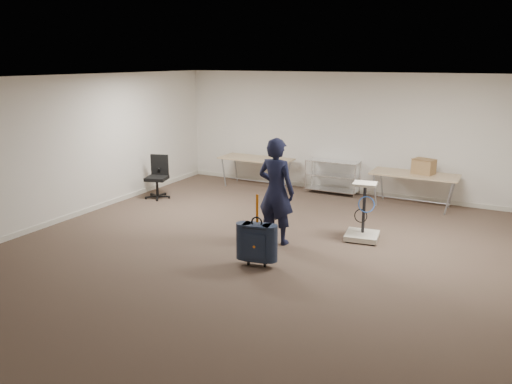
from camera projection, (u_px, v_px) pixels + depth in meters
The scene contains 10 objects.
ground at pixel (248, 252), 8.22m from camera, with size 9.00×9.00×0.00m, color #4E3D2F.
room_shell at pixel (283, 225), 9.39m from camera, with size 8.00×9.00×9.00m.
folding_table_left at pixel (256, 160), 12.28m from camera, with size 1.80×0.75×0.73m.
folding_table_right at pixel (415, 176), 10.58m from camera, with size 1.80×0.75×0.73m.
wire_shelf at pixel (333, 175), 11.71m from camera, with size 1.22×0.47×0.80m.
person at pixel (276, 191), 8.44m from camera, with size 0.67×0.44×1.83m, color black.
suitcase at pixel (257, 242), 7.56m from camera, with size 0.45×0.31×1.13m.
office_chair at pixel (158, 185), 11.41m from camera, with size 0.59×0.59×0.97m.
equipment_cart at pixel (363, 225), 8.73m from camera, with size 0.63×0.63×1.03m.
cardboard_box at pixel (424, 166), 10.52m from camera, with size 0.42×0.32×0.32m, color #9C6848.
Camera 1 is at (3.66, -6.76, 3.07)m, focal length 35.00 mm.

